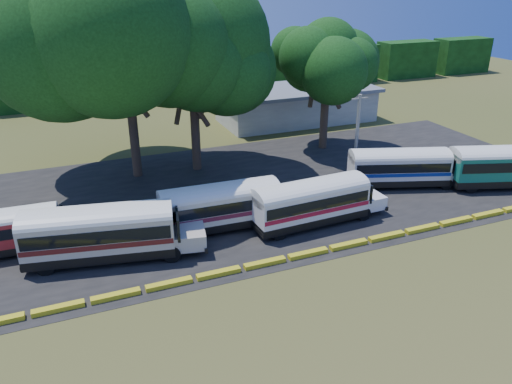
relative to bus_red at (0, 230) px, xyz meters
name	(u,v)px	position (x,y,z in m)	size (l,w,h in m)	color
ground	(248,279)	(13.42, -8.60, -1.72)	(160.00, 160.00, 0.00)	#384517
asphalt_strip	(205,198)	(14.42, 3.40, -1.71)	(64.00, 24.00, 0.02)	black
curb	(242,268)	(13.42, -7.60, -1.57)	(53.70, 0.45, 0.30)	yellow
terminal_building	(296,104)	(31.42, 21.40, 0.31)	(19.00, 9.00, 4.00)	beige
treeline_backdrop	(122,80)	(13.42, 39.40, 1.28)	(130.00, 4.00, 6.00)	black
bus_red	(0,230)	(0.00, 0.00, 0.00)	(9.21, 2.61, 3.00)	black
bus_cream_west	(103,230)	(5.97, -3.13, 0.33)	(11.37, 4.78, 3.63)	black
bus_cream_east	(223,204)	(14.16, -1.97, 0.17)	(10.28, 2.91, 3.35)	black
bus_white_red	(313,200)	(20.21, -3.77, 0.19)	(10.37, 3.03, 3.37)	black
bus_white_blue	(401,165)	(30.41, -0.33, 0.13)	(10.21, 5.50, 3.27)	black
bus_teal	(507,164)	(38.48, -3.76, 0.32)	(11.09, 5.86, 3.55)	black
tree_west	(123,30)	(10.31, 10.48, 10.68)	(15.71, 15.71, 18.19)	#38241C
tree_center	(192,61)	(15.68, 10.10, 8.04)	(11.28, 11.28, 13.93)	#38241C
tree_east	(328,50)	(29.39, 11.07, 8.06)	(8.11, 8.11, 12.85)	#38241C
utility_pole	(357,133)	(28.65, 3.92, 1.93)	(1.60, 0.30, 7.09)	gray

